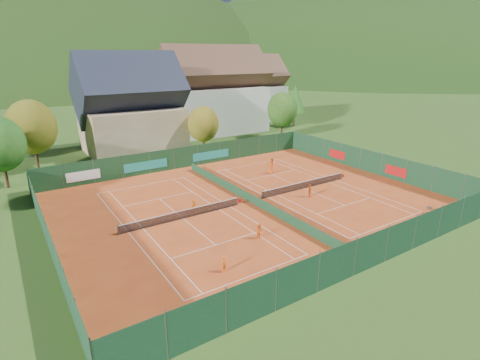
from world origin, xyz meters
name	(u,v)px	position (x,y,z in m)	size (l,w,h in m)	color
ground	(250,202)	(0.00, 0.00, -0.02)	(600.00, 600.00, 0.00)	#2C4F18
clay_pad	(250,202)	(0.00, 0.00, 0.01)	(40.00, 32.00, 0.01)	#BD451B
court_markings_left	(183,219)	(-8.00, 0.00, 0.01)	(11.03, 23.83, 0.00)	white
court_markings_right	(304,188)	(8.00, 0.00, 0.01)	(11.03, 23.83, 0.00)	white
tennis_net_left	(185,214)	(-7.85, 0.00, 0.51)	(13.30, 0.10, 1.02)	#59595B
tennis_net_right	(305,184)	(8.15, 0.00, 0.51)	(13.30, 0.10, 1.02)	#59595B
court_divider	(250,198)	(0.00, 0.00, 0.50)	(0.03, 28.80, 1.00)	#163C23
fence_north	(183,158)	(-0.46, 15.99, 1.47)	(40.00, 0.10, 3.00)	#14381C
fence_south	(371,251)	(0.00, -16.00, 1.50)	(40.00, 0.04, 3.00)	#13341F
fence_west	(47,236)	(-20.00, 0.00, 1.50)	(0.04, 32.00, 3.00)	#143921
fence_east	(370,162)	(20.00, 0.05, 1.48)	(0.09, 32.00, 3.00)	#143820
chalet	(131,111)	(-3.00, 30.00, 6.62)	(16.20, 12.00, 16.00)	#C4AF8A
hotel_block_a	(214,96)	(16.00, 36.00, 7.38)	(21.60, 11.00, 17.25)	silver
hotel_block_b	(249,92)	(30.00, 44.00, 6.62)	(17.28, 10.00, 15.50)	silver
tree_west_mid	(31,127)	(-18.00, 26.00, 6.07)	(6.44, 6.44, 9.78)	#422617
tree_center	(203,124)	(6.00, 22.00, 4.72)	(5.01, 5.01, 7.60)	#482C19
tree_east_front	(282,110)	(24.00, 24.00, 5.39)	(5.72, 5.72, 8.69)	#402917
tree_east_mid	(295,99)	(34.00, 32.00, 6.06)	(5.04, 5.04, 9.00)	#422D17
tree_east_back	(244,94)	(26.00, 40.00, 6.74)	(7.15, 7.15, 10.86)	#49321A
mountain_backdrop	(89,139)	(28.54, 233.48, -39.64)	(820.00, 530.00, 242.00)	black
ball_hopper	(429,208)	(13.59, -12.47, 0.56)	(0.34, 0.34, 0.80)	slate
loose_ball_0	(231,249)	(-7.28, -7.75, 0.03)	(0.07, 0.07, 0.07)	#CCD833
loose_ball_1	(354,212)	(7.29, -8.25, 0.03)	(0.07, 0.07, 0.07)	#CCD833
player_left_near	(224,264)	(-9.50, -10.35, 0.63)	(0.46, 0.30, 1.26)	orange
player_left_mid	(260,231)	(-4.15, -7.50, 0.71)	(0.69, 0.54, 1.42)	orange
player_left_far	(194,206)	(-6.32, 1.08, 0.66)	(0.85, 0.49, 1.31)	#DF5C13
player_right_near	(310,191)	(6.58, -2.42, 0.76)	(0.89, 0.37, 1.53)	#D84A13
player_right_far_a	(272,168)	(8.26, 6.82, 0.77)	(0.75, 0.49, 1.53)	#F95816
player_right_far_b	(272,162)	(10.59, 9.73, 0.60)	(1.11, 0.35, 1.19)	orange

